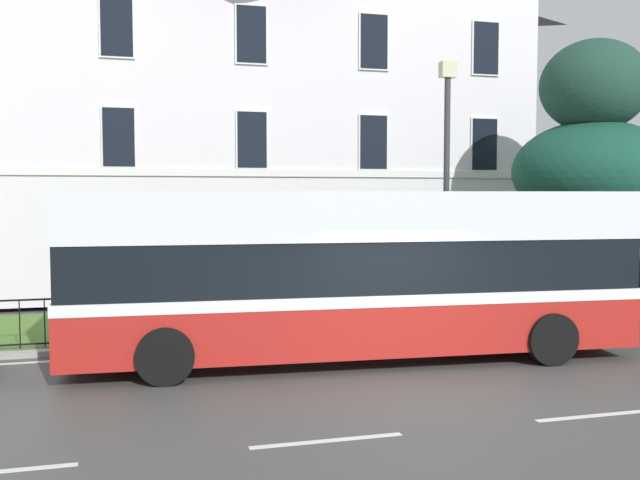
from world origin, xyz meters
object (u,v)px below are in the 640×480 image
single_decker_bus (353,271)px  georgian_townhouse (230,113)px  litter_bin (128,313)px  street_lamp_post (447,173)px  evergreen_tree (592,189)px

single_decker_bus → georgian_townhouse: bearing=97.0°
litter_bin → single_decker_bus: bearing=-31.3°
street_lamp_post → evergreen_tree: bearing=12.1°
evergreen_tree → street_lamp_post: evergreen_tree is taller
georgian_townhouse → litter_bin: (-3.43, -9.08, -5.23)m
evergreen_tree → litter_bin: size_ratio=6.78×
evergreen_tree → litter_bin: (-11.80, -0.97, -2.60)m
single_decker_bus → litter_bin: single_decker_bus is taller
evergreen_tree → single_decker_bus: size_ratio=0.66×
georgian_townhouse → street_lamp_post: 10.10m
litter_bin → georgian_townhouse: bearing=69.3°
street_lamp_post → litter_bin: bearing=179.8°
litter_bin → street_lamp_post: bearing=-0.2°
georgian_townhouse → evergreen_tree: bearing=-44.1°
georgian_townhouse → evergreen_tree: 11.95m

